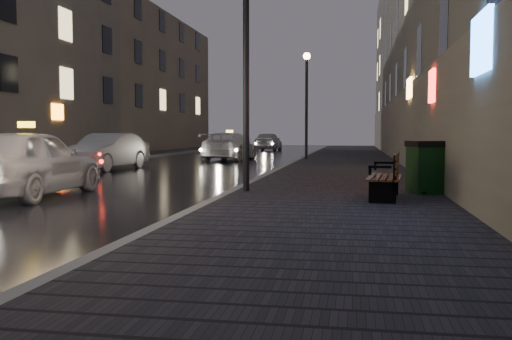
{
  "coord_description": "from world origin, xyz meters",
  "views": [
    {
      "loc": [
        4.26,
        -6.56,
        1.47
      ],
      "look_at": [
        2.65,
        2.66,
        0.85
      ],
      "focal_mm": 40.0,
      "sensor_mm": 36.0,
      "label": 1
    }
  ],
  "objects_px": {
    "lamp_far": "(307,92)",
    "taxi_mid": "(230,146)",
    "lamp_near": "(246,41)",
    "car_left_mid": "(107,151)",
    "bench": "(388,176)",
    "taxi_near": "(27,163)",
    "car_far": "(268,141)",
    "trash_bin": "(427,167)"
  },
  "relations": [
    {
      "from": "trash_bin",
      "to": "lamp_far",
      "type": "bearing_deg",
      "value": 87.05
    },
    {
      "from": "trash_bin",
      "to": "taxi_mid",
      "type": "distance_m",
      "value": 18.68
    },
    {
      "from": "taxi_mid",
      "to": "bench",
      "type": "bearing_deg",
      "value": 115.94
    },
    {
      "from": "lamp_far",
      "to": "taxi_mid",
      "type": "distance_m",
      "value": 5.09
    },
    {
      "from": "lamp_far",
      "to": "car_left_mid",
      "type": "distance_m",
      "value": 10.73
    },
    {
      "from": "lamp_far",
      "to": "taxi_mid",
      "type": "height_order",
      "value": "lamp_far"
    },
    {
      "from": "trash_bin",
      "to": "taxi_mid",
      "type": "relative_size",
      "value": 0.23
    },
    {
      "from": "car_left_mid",
      "to": "lamp_near",
      "type": "bearing_deg",
      "value": -43.81
    },
    {
      "from": "taxi_near",
      "to": "car_far",
      "type": "height_order",
      "value": "taxi_near"
    },
    {
      "from": "lamp_far",
      "to": "trash_bin",
      "type": "distance_m",
      "value": 16.52
    },
    {
      "from": "bench",
      "to": "taxi_mid",
      "type": "xyz_separation_m",
      "value": [
        -7.22,
        18.05,
        0.12
      ]
    },
    {
      "from": "bench",
      "to": "taxi_mid",
      "type": "bearing_deg",
      "value": 117.47
    },
    {
      "from": "lamp_far",
      "to": "taxi_mid",
      "type": "relative_size",
      "value": 1.05
    },
    {
      "from": "lamp_far",
      "to": "bench",
      "type": "relative_size",
      "value": 2.85
    },
    {
      "from": "car_left_mid",
      "to": "taxi_mid",
      "type": "relative_size",
      "value": 0.87
    },
    {
      "from": "taxi_near",
      "to": "taxi_mid",
      "type": "distance_m",
      "value": 17.81
    },
    {
      "from": "taxi_mid",
      "to": "trash_bin",
      "type": "bearing_deg",
      "value": 119.86
    },
    {
      "from": "lamp_near",
      "to": "car_far",
      "type": "height_order",
      "value": "lamp_near"
    },
    {
      "from": "lamp_far",
      "to": "car_far",
      "type": "height_order",
      "value": "lamp_far"
    },
    {
      "from": "trash_bin",
      "to": "car_far",
      "type": "height_order",
      "value": "car_far"
    },
    {
      "from": "lamp_near",
      "to": "car_left_mid",
      "type": "distance_m",
      "value": 11.56
    },
    {
      "from": "car_left_mid",
      "to": "taxi_near",
      "type": "bearing_deg",
      "value": -69.92
    },
    {
      "from": "lamp_near",
      "to": "taxi_mid",
      "type": "distance_m",
      "value": 17.74
    },
    {
      "from": "lamp_near",
      "to": "lamp_far",
      "type": "height_order",
      "value": "same"
    },
    {
      "from": "bench",
      "to": "trash_bin",
      "type": "bearing_deg",
      "value": 59.91
    },
    {
      "from": "lamp_far",
      "to": "taxi_near",
      "type": "xyz_separation_m",
      "value": [
        -4.9,
        -16.77,
        -2.7
      ]
    },
    {
      "from": "lamp_far",
      "to": "car_far",
      "type": "bearing_deg",
      "value": 104.94
    },
    {
      "from": "bench",
      "to": "taxi_near",
      "type": "xyz_separation_m",
      "value": [
        -7.96,
        0.26,
        0.18
      ]
    },
    {
      "from": "car_left_mid",
      "to": "car_far",
      "type": "height_order",
      "value": "car_far"
    },
    {
      "from": "lamp_far",
      "to": "taxi_mid",
      "type": "xyz_separation_m",
      "value": [
        -4.16,
        1.02,
        -2.76
      ]
    },
    {
      "from": "trash_bin",
      "to": "car_far",
      "type": "xyz_separation_m",
      "value": [
        -8.42,
        32.54,
        0.02
      ]
    },
    {
      "from": "trash_bin",
      "to": "taxi_mid",
      "type": "xyz_separation_m",
      "value": [
        -8.11,
        16.82,
        0.0
      ]
    },
    {
      "from": "lamp_near",
      "to": "car_left_mid",
      "type": "height_order",
      "value": "lamp_near"
    },
    {
      "from": "lamp_near",
      "to": "car_far",
      "type": "distance_m",
      "value": 33.15
    },
    {
      "from": "lamp_near",
      "to": "car_far",
      "type": "relative_size",
      "value": 1.21
    },
    {
      "from": "trash_bin",
      "to": "car_far",
      "type": "bearing_deg",
      "value": 87.51
    },
    {
      "from": "lamp_near",
      "to": "trash_bin",
      "type": "height_order",
      "value": "lamp_near"
    },
    {
      "from": "bench",
      "to": "car_far",
      "type": "bearing_deg",
      "value": 108.24
    },
    {
      "from": "lamp_near",
      "to": "taxi_mid",
      "type": "xyz_separation_m",
      "value": [
        -4.16,
        17.02,
        -2.76
      ]
    },
    {
      "from": "lamp_near",
      "to": "bench",
      "type": "distance_m",
      "value": 4.33
    },
    {
      "from": "taxi_near",
      "to": "bench",
      "type": "bearing_deg",
      "value": 176.27
    },
    {
      "from": "taxi_near",
      "to": "car_left_mid",
      "type": "xyz_separation_m",
      "value": [
        -2.34,
        9.35,
        -0.07
      ]
    }
  ]
}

